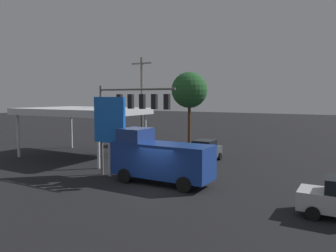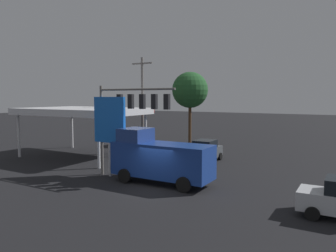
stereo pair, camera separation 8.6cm
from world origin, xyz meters
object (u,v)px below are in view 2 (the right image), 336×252
(price_sign, at_px, (110,122))
(delivery_truck, at_px, (159,158))
(traffic_signal_assembly, at_px, (131,108))
(street_tree, at_px, (190,90))
(sedan_waiting, at_px, (205,151))
(utility_pole, at_px, (142,103))

(price_sign, height_order, delivery_truck, price_sign)
(traffic_signal_assembly, relative_size, street_tree, 0.75)
(delivery_truck, height_order, sedan_waiting, delivery_truck)
(traffic_signal_assembly, height_order, sedan_waiting, traffic_signal_assembly)
(sedan_waiting, bearing_deg, street_tree, -148.14)
(utility_pole, relative_size, street_tree, 1.11)
(price_sign, bearing_deg, street_tree, -82.72)
(utility_pole, relative_size, delivery_truck, 1.42)
(delivery_truck, relative_size, street_tree, 0.78)
(price_sign, height_order, sedan_waiting, price_sign)
(street_tree, bearing_deg, delivery_truck, 110.05)
(sedan_waiting, distance_m, street_tree, 12.37)
(traffic_signal_assembly, height_order, price_sign, traffic_signal_assembly)
(traffic_signal_assembly, xyz_separation_m, street_tree, (4.08, -17.43, 1.57))
(traffic_signal_assembly, xyz_separation_m, price_sign, (1.84, 0.09, -1.04))
(utility_pole, height_order, street_tree, utility_pole)
(utility_pole, bearing_deg, sedan_waiting, 171.41)
(delivery_truck, bearing_deg, traffic_signal_assembly, 0.57)
(sedan_waiting, bearing_deg, price_sign, -26.03)
(price_sign, distance_m, delivery_truck, 4.68)
(traffic_signal_assembly, bearing_deg, price_sign, 2.86)
(traffic_signal_assembly, bearing_deg, delivery_truck, -179.25)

